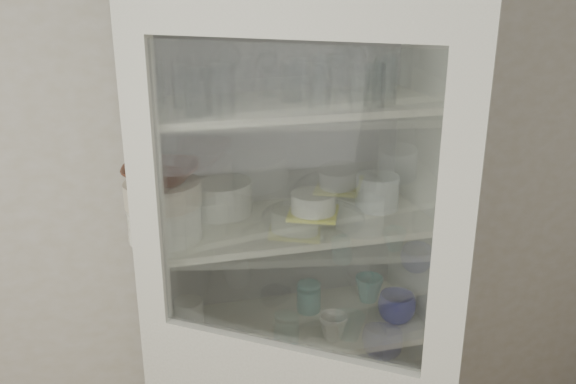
{
  "coord_description": "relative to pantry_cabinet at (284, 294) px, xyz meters",
  "views": [
    {
      "loc": [
        -0.29,
        -0.57,
        2.03
      ],
      "look_at": [
        0.2,
        1.27,
        1.36
      ],
      "focal_mm": 38.0,
      "sensor_mm": 36.0,
      "label": 1
    }
  ],
  "objects": [
    {
      "name": "wall_back",
      "position": [
        -0.2,
        0.16,
        0.36
      ],
      "size": [
        3.6,
        0.02,
        2.6
      ],
      "primitive_type": "cube",
      "color": "#B6AF9A",
      "rests_on": "ground"
    },
    {
      "name": "pantry_cabinet",
      "position": [
        0.0,
        0.0,
        0.0
      ],
      "size": [
        1.0,
        0.45,
        2.1
      ],
      "color": "beige",
      "rests_on": "floor"
    },
    {
      "name": "tumbler_0",
      "position": [
        -0.3,
        -0.22,
        0.79
      ],
      "size": [
        0.08,
        0.08,
        0.14
      ],
      "primitive_type": "cylinder",
      "rotation": [
        0.0,
        0.0,
        0.2
      ],
      "color": "silver",
      "rests_on": "shelf_glass"
    },
    {
      "name": "tumbler_1",
      "position": [
        -0.29,
        -0.18,
        0.78
      ],
      "size": [
        0.08,
        0.08,
        0.13
      ],
      "primitive_type": "cylinder",
      "rotation": [
        0.0,
        0.0,
        0.42
      ],
      "color": "silver",
      "rests_on": "shelf_glass"
    },
    {
      "name": "tumbler_2",
      "position": [
        -0.23,
        -0.23,
        0.79
      ],
      "size": [
        0.09,
        0.09,
        0.15
      ],
      "primitive_type": "cylinder",
      "rotation": [
        0.0,
        0.0,
        0.39
      ],
      "color": "silver",
      "rests_on": "shelf_glass"
    },
    {
      "name": "tumbler_3",
      "position": [
        0.05,
        -0.22,
        0.79
      ],
      "size": [
        0.09,
        0.09,
        0.13
      ],
      "primitive_type": "cylinder",
      "rotation": [
        0.0,
        0.0,
        0.37
      ],
      "color": "silver",
      "rests_on": "shelf_glass"
    },
    {
      "name": "tumbler_4",
      "position": [
        0.27,
        -0.2,
        0.79
      ],
      "size": [
        0.09,
        0.09,
        0.14
      ],
      "primitive_type": "cylinder",
      "rotation": [
        0.0,
        0.0,
        0.31
      ],
      "color": "silver",
      "rests_on": "shelf_glass"
    },
    {
      "name": "tumbler_5",
      "position": [
        0.19,
        -0.18,
        0.78
      ],
      "size": [
        0.07,
        0.07,
        0.13
      ],
      "primitive_type": "cylinder",
      "rotation": [
        0.0,
        0.0,
        -0.08
      ],
      "color": "silver",
      "rests_on": "shelf_glass"
    },
    {
      "name": "tumbler_6",
      "position": [
        0.23,
        -0.21,
        0.78
      ],
      "size": [
        0.07,
        0.07,
        0.13
      ],
      "primitive_type": "cylinder",
      "rotation": [
        0.0,
        0.0,
        -0.13
      ],
      "color": "silver",
      "rests_on": "shelf_glass"
    },
    {
      "name": "tumbler_7",
      "position": [
        -0.41,
        -0.05,
        0.79
      ],
      "size": [
        0.08,
        0.08,
        0.13
      ],
      "primitive_type": "cylinder",
      "rotation": [
        0.0,
        0.0,
        0.25
      ],
      "color": "silver",
      "rests_on": "shelf_glass"
    },
    {
      "name": "tumbler_8",
      "position": [
        -0.33,
        -0.08,
        0.78
      ],
      "size": [
        0.08,
        0.08,
        0.13
      ],
      "primitive_type": "cylinder",
      "rotation": [
        0.0,
        0.0,
        0.22
      ],
      "color": "silver",
      "rests_on": "shelf_glass"
    },
    {
      "name": "tumbler_9",
      "position": [
        0.03,
        -0.07,
        0.79
      ],
      "size": [
        0.08,
        0.08,
        0.13
      ],
      "primitive_type": "cylinder",
      "rotation": [
        0.0,
        0.0,
        -0.31
      ],
      "color": "silver",
      "rests_on": "shelf_glass"
    },
    {
      "name": "tumbler_10",
      "position": [
        0.11,
        -0.06,
        0.79
      ],
      "size": [
        0.08,
        0.08,
        0.14
      ],
      "primitive_type": "cylinder",
      "rotation": [
        0.0,
        0.0,
        -0.17
      ],
      "color": "silver",
      "rests_on": "shelf_glass"
    },
    {
      "name": "tumbler_11",
      "position": [
        0.01,
        -0.08,
        0.78
      ],
      "size": [
        0.07,
        0.07,
        0.12
      ],
      "primitive_type": "cylinder",
      "rotation": [
        0.0,
        0.0,
        0.18
      ],
      "color": "silver",
      "rests_on": "shelf_glass"
    },
    {
      "name": "goblet_0",
      "position": [
        -0.17,
        0.04,
        0.81
      ],
      "size": [
        0.08,
        0.08,
        0.18
      ],
      "primitive_type": null,
      "color": "silver",
      "rests_on": "shelf_glass"
    },
    {
      "name": "goblet_1",
      "position": [
        -0.05,
        0.02,
        0.8
      ],
      "size": [
        0.07,
        0.07,
        0.16
      ],
      "primitive_type": null,
      "color": "silver",
      "rests_on": "shelf_glass"
    },
    {
      "name": "goblet_2",
      "position": [
        0.21,
        0.03,
        0.81
      ],
      "size": [
        0.08,
        0.08,
        0.17
      ],
      "primitive_type": null,
      "color": "silver",
      "rests_on": "shelf_glass"
    },
    {
      "name": "goblet_3",
      "position": [
        0.25,
        0.02,
        0.8
      ],
      "size": [
        0.08,
        0.08,
        0.17
      ],
      "primitive_type": null,
      "color": "silver",
      "rests_on": "shelf_glass"
    },
    {
      "name": "plate_stack_front",
      "position": [
        -0.41,
        -0.12,
        0.38
      ],
      "size": [
        0.22,
        0.22,
        0.11
      ],
      "primitive_type": "cylinder",
      "color": "white",
      "rests_on": "shelf_plates"
    },
    {
      "name": "plate_stack_back",
      "position": [
        -0.21,
        0.06,
        0.38
      ],
      "size": [
        0.22,
        0.22,
        0.11
      ],
      "primitive_type": "cylinder",
      "color": "white",
      "rests_on": "shelf_plates"
    },
    {
      "name": "cream_bowl",
      "position": [
        -0.41,
        -0.12,
        0.47
      ],
      "size": [
        0.25,
        0.25,
        0.07
      ],
      "primitive_type": "cylinder",
      "rotation": [
        0.0,
        0.0,
        -0.06
      ],
      "color": "beige",
      "rests_on": "plate_stack_front"
    },
    {
      "name": "terracotta_bowl",
      "position": [
        -0.41,
        -0.12,
        0.53
      ],
      "size": [
        0.28,
        0.28,
        0.06
      ],
      "primitive_type": "imported",
      "rotation": [
        0.0,
        0.0,
        -0.25
      ],
      "color": "#55281A",
      "rests_on": "cream_bowl"
    },
    {
      "name": "glass_platter",
      "position": [
        0.08,
        -0.1,
        0.33
      ],
      "size": [
        0.44,
        0.44,
        0.02
      ],
      "primitive_type": "cylinder",
      "rotation": [
        0.0,
        0.0,
        0.36
      ],
      "color": "silver",
      "rests_on": "shelf_plates"
    },
    {
      "name": "yellow_trivet",
      "position": [
        0.08,
        -0.1,
        0.35
      ],
      "size": [
        0.21,
        0.21,
        0.01
      ],
      "primitive_type": "cube",
      "rotation": [
        0.0,
        0.0,
        -0.41
      ],
      "color": "yellow",
      "rests_on": "glass_platter"
    },
    {
      "name": "white_ramekin",
      "position": [
        0.08,
        -0.1,
        0.38
      ],
      "size": [
        0.2,
        0.2,
        0.06
      ],
      "primitive_type": "cylinder",
      "rotation": [
        0.0,
        0.0,
        -0.42
      ],
      "color": "white",
      "rests_on": "yellow_trivet"
    },
    {
      "name": "grey_bowl_stack",
      "position": [
        0.33,
        -0.05,
        0.38
      ],
      "size": [
        0.15,
        0.15,
        0.12
      ],
      "primitive_type": "cylinder",
      "color": "silver",
      "rests_on": "shelf_plates"
    },
    {
      "name": "mug_blue",
      "position": [
        0.38,
        -0.16,
        -0.03
      ],
      "size": [
        0.18,
        0.18,
        0.11
      ],
      "primitive_type": "imported",
      "rotation": [
        0.0,
        0.0,
        0.43
      ],
      "color": "navy",
      "rests_on": "shelf_mugs"
    },
    {
      "name": "mug_teal",
      "position": [
        0.34,
        0.01,
        -0.03
      ],
      "size": [
        0.13,
        0.13,
        0.1
      ],
      "primitive_type": "imported",
      "rotation": [
        0.0,
        0.0,
        0.33
      ],
      "color": "teal",
      "rests_on": "shelf_mugs"
    },
    {
      "name": "mug_white",
      "position": [
        0.12,
        -0.21,
        -0.03
      ],
      "size": [
        0.12,
        0.12,
        0.09
      ],
      "primitive_type": "imported",
      "rotation": [
        0.0,
        0.0,
        -0.2
      ],
      "color": "white",
      "rests_on": "shelf_mugs"
    },
    {
      "name": "teal_jar",
      "position": [
        0.1,
        -0.0,
        -0.03
      ],
      "size": [
        0.09,
        0.09,
        0.1
      ],
      "color": "teal",
      "rests_on": "shelf_mugs"
    },
    {
      "name": "measuring_cups",
      "position": [
        -0.21,
        -0.16,
        -0.06
      ],
      "size": [
        0.09,
        0.09,
        0.04
      ],
      "primitive_type": "cylinder",
      "color": "#B5B5B7",
      "rests_on": "shelf_mugs"
    },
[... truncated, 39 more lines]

